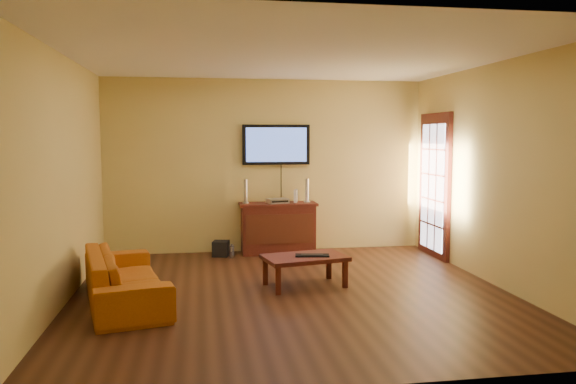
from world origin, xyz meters
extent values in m
plane|color=black|center=(0.00, 0.00, 0.00)|extent=(5.00, 5.00, 0.00)
plane|color=#D4BC67|center=(0.00, 2.50, 1.35)|extent=(5.00, 0.00, 5.00)
plane|color=#D4BC67|center=(-2.50, 0.00, 1.35)|extent=(0.00, 5.00, 5.00)
plane|color=#D4BC67|center=(2.50, 0.00, 1.35)|extent=(0.00, 5.00, 5.00)
plane|color=white|center=(0.00, 0.00, 2.70)|extent=(5.00, 5.00, 0.00)
cube|color=#40140E|center=(2.46, 1.70, 1.05)|extent=(0.06, 1.02, 2.22)
cube|color=white|center=(2.42, 1.70, 1.05)|extent=(0.01, 0.79, 1.89)
cube|color=#40140E|center=(0.15, 2.27, 0.37)|extent=(1.13, 0.42, 0.75)
cube|color=black|center=(0.15, 2.05, 0.41)|extent=(1.04, 0.02, 0.45)
cube|color=#40140E|center=(0.15, 2.27, 0.77)|extent=(1.19, 0.46, 0.04)
cube|color=black|center=(0.15, 2.46, 1.68)|extent=(1.06, 0.07, 0.63)
cube|color=#415BAB|center=(0.15, 2.42, 1.68)|extent=(0.95, 0.01, 0.53)
cube|color=#40140E|center=(0.20, 0.28, 0.35)|extent=(1.07, 0.77, 0.05)
cube|color=#40140E|center=(-0.17, -0.04, 0.16)|extent=(0.06, 0.06, 0.32)
cube|color=#40140E|center=(0.66, 0.14, 0.16)|extent=(0.06, 0.06, 0.32)
cube|color=#40140E|center=(-0.27, 0.42, 0.16)|extent=(0.06, 0.06, 0.32)
cube|color=#40140E|center=(0.57, 0.59, 0.16)|extent=(0.06, 0.06, 0.32)
imported|color=#AD5613|center=(-1.86, -0.08, 0.38)|extent=(0.98, 2.00, 0.75)
cylinder|color=silver|center=(-0.35, 2.29, 0.80)|extent=(0.10, 0.10, 0.02)
cylinder|color=silver|center=(-0.35, 2.29, 0.98)|extent=(0.06, 0.06, 0.35)
cylinder|color=silver|center=(0.62, 2.30, 0.80)|extent=(0.10, 0.10, 0.02)
cylinder|color=silver|center=(0.62, 2.30, 0.98)|extent=(0.06, 0.06, 0.35)
cube|color=silver|center=(0.14, 2.23, 0.82)|extent=(0.36, 0.29, 0.07)
cube|color=white|center=(0.43, 2.27, 0.89)|extent=(0.09, 0.15, 0.20)
cube|color=black|center=(-0.74, 2.17, 0.12)|extent=(0.28, 0.28, 0.23)
cylinder|color=white|center=(-0.58, 2.02, 0.09)|extent=(0.07, 0.07, 0.19)
sphere|color=white|center=(-0.58, 2.02, 0.19)|extent=(0.04, 0.04, 0.04)
cube|color=black|center=(0.28, 0.24, 0.38)|extent=(0.43, 0.22, 0.02)
cube|color=black|center=(0.28, 0.24, 0.40)|extent=(0.28, 0.15, 0.01)
camera|label=1|loc=(-1.05, -6.27, 1.80)|focal=35.00mm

